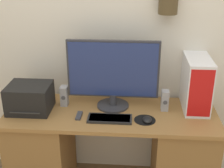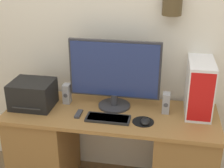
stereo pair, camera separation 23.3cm
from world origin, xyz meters
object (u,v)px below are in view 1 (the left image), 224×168
printer (30,98)px  speaker_right (165,100)px  keyboard (109,118)px  monitor (113,73)px  remote_control (79,116)px  mouse (147,119)px  speaker_left (64,96)px  computer_tower (196,83)px

printer → speaker_right: (1.05, 0.09, -0.02)m
printer → keyboard: bearing=-9.7°
monitor → printer: size_ratio=2.18×
printer → remote_control: 0.41m
mouse → speaker_left: bearing=161.2°
computer_tower → speaker_right: bearing=-164.3°
speaker_left → printer: bearing=-156.4°
computer_tower → printer: bearing=-173.2°
keyboard → mouse: (0.28, -0.01, 0.01)m
keyboard → speaker_left: 0.44m
remote_control → keyboard: bearing=-7.5°
remote_control → printer: bearing=169.1°
mouse → printer: bearing=172.7°
monitor → mouse: (0.27, -0.23, -0.27)m
keyboard → speaker_right: size_ratio=2.03×
speaker_left → remote_control: bearing=-51.1°
keyboard → speaker_right: 0.47m
keyboard → remote_control: bearing=172.5°
mouse → remote_control: bearing=175.5°
printer → remote_control: printer is taller
keyboard → speaker_right: (0.42, 0.19, 0.07)m
monitor → speaker_right: bearing=-4.2°
printer → speaker_right: 1.05m
remote_control → monitor: bearing=38.2°
computer_tower → speaker_right: 0.28m
mouse → computer_tower: bearing=35.5°
monitor → remote_control: (-0.24, -0.19, -0.28)m
mouse → printer: printer is taller
monitor → remote_control: bearing=-141.8°
printer → mouse: bearing=-7.3°
computer_tower → printer: computer_tower is taller
keyboard → printer: printer is taller
computer_tower → printer: size_ratio=1.26×
keyboard → monitor: bearing=86.7°
keyboard → printer: size_ratio=1.01×
computer_tower → remote_control: (-0.89, -0.23, -0.20)m
keyboard → mouse: 0.28m
remote_control → mouse: bearing=-4.5°
remote_control → speaker_left: bearing=128.9°
keyboard → speaker_left: size_ratio=2.03×
printer → speaker_right: printer is taller
speaker_left → remote_control: 0.25m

